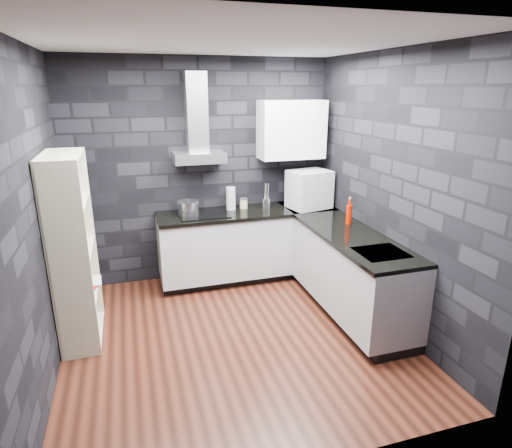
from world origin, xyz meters
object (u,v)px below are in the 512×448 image
pot (188,208)px  bookshelf (74,251)px  glass_vase (231,198)px  fruit_bowl (72,249)px  storage_jar (244,204)px  appliance_garage (309,190)px  red_bottle (349,214)px  utensil_crock (266,203)px

pot → bookshelf: bearing=-144.7°
glass_vase → fruit_bowl: (-1.74, -1.01, -0.10)m
storage_jar → fruit_bowl: bearing=-152.0°
appliance_garage → red_bottle: appliance_garage is taller
fruit_bowl → bookshelf: bearing=90.0°
pot → bookshelf: (-1.19, -0.84, -0.08)m
glass_vase → pot: bearing=-169.9°
red_bottle → bookshelf: (-2.85, 0.01, -0.11)m
storage_jar → fruit_bowl: 2.15m
bookshelf → pot: bearing=22.4°
glass_vase → bookshelf: 1.98m
pot → utensil_crock: size_ratio=1.96×
glass_vase → utensil_crock: glass_vase is taller
utensil_crock → appliance_garage: 0.56m
appliance_garage → bookshelf: 2.81m
red_bottle → fruit_bowl: red_bottle is taller
bookshelf → storage_jar: bearing=13.6°
glass_vase → appliance_garage: (0.96, -0.19, 0.08)m
utensil_crock → fruit_bowl: 2.36m
utensil_crock → appliance_garage: appliance_garage is taller
storage_jar → utensil_crock: bearing=-16.9°
red_bottle → bookshelf: size_ratio=0.12×
storage_jar → appliance_garage: appliance_garage is taller
utensil_crock → red_bottle: red_bottle is taller
pot → red_bottle: size_ratio=1.15×
storage_jar → bookshelf: size_ratio=0.06×
utensil_crock → fruit_bowl: (-2.17, -0.93, -0.03)m
glass_vase → utensil_crock: 0.45m
pot → glass_vase: (0.54, 0.10, 0.06)m
pot → fruit_bowl: size_ratio=1.28×
storage_jar → red_bottle: size_ratio=0.54×
glass_vase → fruit_bowl: 2.01m
storage_jar → fruit_bowl: storage_jar is taller
storage_jar → bookshelf: 2.12m
red_bottle → storage_jar: bearing=134.8°
glass_vase → utensil_crock: bearing=-9.9°
pot → utensil_crock: pot is taller
fruit_bowl → utensil_crock: bearing=23.2°
storage_jar → utensil_crock: 0.28m
glass_vase → red_bottle: bearing=-40.4°
appliance_garage → pot: bearing=164.1°
glass_vase → bookshelf: bookshelf is taller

